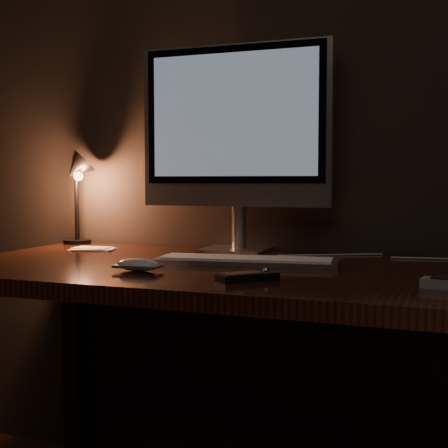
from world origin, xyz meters
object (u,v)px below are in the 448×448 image
(media_remote, at_px, (248,276))
(desk_lamp, at_px, (77,181))
(monitor, at_px, (235,130))
(desk, at_px, (260,312))
(mouse, at_px, (138,267))
(keyboard, at_px, (246,261))

(media_remote, xyz_separation_m, desk_lamp, (-0.78, 0.51, 0.20))
(monitor, bearing_deg, desk, -57.61)
(monitor, relative_size, mouse, 5.63)
(mouse, relative_size, desk_lamp, 0.35)
(desk, height_order, media_remote, media_remote)
(desk, height_order, desk_lamp, desk_lamp)
(desk, bearing_deg, mouse, -134.50)
(keyboard, distance_m, media_remote, 0.27)
(desk, xyz_separation_m, keyboard, (-0.03, -0.02, 0.14))
(desk, height_order, keyboard, keyboard)
(keyboard, height_order, mouse, mouse)
(desk, distance_m, media_remote, 0.31)
(mouse, bearing_deg, desk_lamp, 133.78)
(monitor, xyz_separation_m, media_remote, (0.21, -0.52, -0.36))
(keyboard, bearing_deg, monitor, 107.50)
(monitor, distance_m, keyboard, 0.46)
(desk, bearing_deg, media_remote, -78.27)
(keyboard, height_order, desk_lamp, desk_lamp)
(desk, distance_m, monitor, 0.57)
(desk, relative_size, media_remote, 11.99)
(mouse, bearing_deg, keyboard, 44.64)
(desk_lamp, bearing_deg, keyboard, 1.89)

